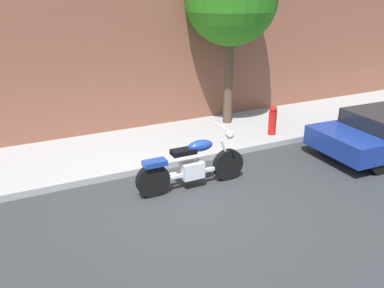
# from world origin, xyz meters

# --- Properties ---
(ground_plane) EXTENTS (60.00, 60.00, 0.00)m
(ground_plane) POSITION_xyz_m (0.00, 0.00, 0.00)
(ground_plane) COLOR #303335
(sidewalk) EXTENTS (25.94, 2.58, 0.14)m
(sidewalk) POSITION_xyz_m (0.00, 2.87, 0.07)
(sidewalk) COLOR #A1A1A1
(sidewalk) RESTS_ON ground
(motorcycle) EXTENTS (2.29, 0.70, 1.15)m
(motorcycle) POSITION_xyz_m (0.38, 0.59, 0.46)
(motorcycle) COLOR black
(motorcycle) RESTS_ON ground
(fire_hydrant) EXTENTS (0.20, 0.20, 0.91)m
(fire_hydrant) POSITION_xyz_m (3.43, 2.09, 0.46)
(fire_hydrant) COLOR red
(fire_hydrant) RESTS_ON ground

